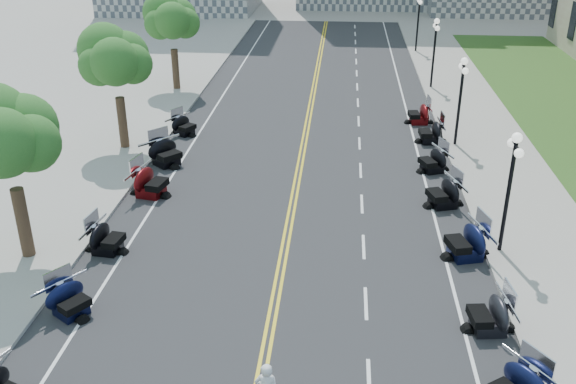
{
  "coord_description": "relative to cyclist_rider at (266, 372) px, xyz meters",
  "views": [
    {
      "loc": [
        2.1,
        -18.94,
        13.07
      ],
      "look_at": [
        0.04,
        4.74,
        2.0
      ],
      "focal_mm": 40.0,
      "sensor_mm": 36.0,
      "label": 1
    }
  ],
  "objects": [
    {
      "name": "lane_dash_11",
      "position": [
        2.79,
        26.01,
        -1.84
      ],
      "size": [
        0.12,
        2.0,
        0.0
      ],
      "primitive_type": "cube",
      "color": "white",
      "rests_on": "road"
    },
    {
      "name": "lane_dash_17",
      "position": [
        2.79,
        50.01,
        -1.84
      ],
      "size": [
        0.12,
        2.0,
        0.0
      ],
      "primitive_type": "cube",
      "color": "white",
      "rests_on": "road"
    },
    {
      "name": "tree_2",
      "position": [
        -10.41,
        8.01,
        2.9
      ],
      "size": [
        4.8,
        4.8,
        9.2
      ],
      "primitive_type": null,
      "color": "#235619",
      "rests_on": "sidewalk_south"
    },
    {
      "name": "motorcycle_s_9",
      "position": [
        -7.62,
        22.6,
        -1.22
      ],
      "size": [
        2.48,
        2.48,
        1.27
      ],
      "primitive_type": null,
      "rotation": [
        0.0,
        0.0,
        1.04
      ],
      "color": "black",
      "rests_on": "road"
    },
    {
      "name": "sidewalk_north",
      "position": [
        10.09,
        16.01,
        -1.78
      ],
      "size": [
        5.0,
        90.0,
        0.15
      ],
      "primitive_type": "cube",
      "color": "#9E9991",
      "rests_on": "ground"
    },
    {
      "name": "motorcycle_s_8",
      "position": [
        -7.46,
        17.88,
        -1.09
      ],
      "size": [
        3.09,
        3.09,
        1.53
      ],
      "primitive_type": null,
      "rotation": [
        0.0,
        0.0,
        0.84
      ],
      "color": "black",
      "rests_on": "road"
    },
    {
      "name": "street_lamp_2",
      "position": [
        8.19,
        10.01,
        0.75
      ],
      "size": [
        0.5,
        1.2,
        4.9
      ],
      "primitive_type": null,
      "color": "black",
      "rests_on": "sidewalk_north"
    },
    {
      "name": "motorcycle_n_9",
      "position": [
        6.87,
        22.49,
        -1.14
      ],
      "size": [
        2.17,
        2.17,
        1.43
      ],
      "primitive_type": null,
      "rotation": [
        0.0,
        0.0,
        -1.51
      ],
      "color": "black",
      "rests_on": "road"
    },
    {
      "name": "lane_dash_19",
      "position": [
        2.79,
        58.01,
        -1.84
      ],
      "size": [
        0.12,
        2.0,
        0.0
      ],
      "primitive_type": "cube",
      "color": "white",
      "rests_on": "road"
    },
    {
      "name": "lane_dash_16",
      "position": [
        2.79,
        46.01,
        -1.84
      ],
      "size": [
        0.12,
        2.0,
        0.0
      ],
      "primitive_type": "cube",
      "color": "white",
      "rests_on": "road"
    },
    {
      "name": "lane_dash_9",
      "position": [
        2.79,
        18.01,
        -1.84
      ],
      "size": [
        0.12,
        2.0,
        0.0
      ],
      "primitive_type": "cube",
      "color": "white",
      "rests_on": "road"
    },
    {
      "name": "lane_dash_12",
      "position": [
        2.79,
        30.01,
        -1.84
      ],
      "size": [
        0.12,
        2.0,
        0.0
      ],
      "primitive_type": "cube",
      "color": "white",
      "rests_on": "road"
    },
    {
      "name": "street_lamp_4",
      "position": [
        8.19,
        34.01,
        0.75
      ],
      "size": [
        0.5,
        1.2,
        4.9
      ],
      "primitive_type": null,
      "color": "black",
      "rests_on": "sidewalk_north"
    },
    {
      "name": "edge_line_south",
      "position": [
        -6.81,
        16.01,
        -1.84
      ],
      "size": [
        0.12,
        90.0,
        0.0
      ],
      "primitive_type": "cube",
      "color": "white",
      "rests_on": "road"
    },
    {
      "name": "motorcycle_n_5",
      "position": [
        6.75,
        4.83,
        -1.16
      ],
      "size": [
        2.19,
        2.19,
        1.38
      ],
      "primitive_type": null,
      "rotation": [
        0.0,
        0.0,
        -1.45
      ],
      "color": "black",
      "rests_on": "road"
    },
    {
      "name": "lane_dash_13",
      "position": [
        2.79,
        34.01,
        -1.84
      ],
      "size": [
        0.12,
        2.0,
        0.0
      ],
      "primitive_type": "cube",
      "color": "white",
      "rests_on": "road"
    },
    {
      "name": "motorcycle_n_8",
      "position": [
        6.48,
        18.22,
        -1.18
      ],
      "size": [
        2.51,
        2.51,
        1.35
      ],
      "primitive_type": null,
      "rotation": [
        0.0,
        0.0,
        -1.18
      ],
      "color": "black",
      "rests_on": "road"
    },
    {
      "name": "motorcycle_n_7",
      "position": [
        6.48,
        14.13,
        -1.13
      ],
      "size": [
        2.61,
        2.61,
        1.45
      ],
      "primitive_type": null,
      "rotation": [
        0.0,
        0.0,
        -1.26
      ],
      "color": "black",
      "rests_on": "road"
    },
    {
      "name": "lane_dash_5",
      "position": [
        2.79,
        2.01,
        -1.84
      ],
      "size": [
        0.12,
        2.0,
        0.0
      ],
      "primitive_type": "cube",
      "color": "white",
      "rests_on": "road"
    },
    {
      "name": "tree_3",
      "position": [
        -10.41,
        20.01,
        2.9
      ],
      "size": [
        4.8,
        4.8,
        9.2
      ],
      "primitive_type": null,
      "color": "#235619",
      "rests_on": "sidewalk_south"
    },
    {
      "name": "motorcycle_s_6",
      "position": [
        -7.47,
        8.73,
        -1.18
      ],
      "size": [
        2.15,
        2.15,
        1.34
      ],
      "primitive_type": null,
      "rotation": [
        0.0,
        0.0,
        1.44
      ],
      "color": "black",
      "rests_on": "road"
    },
    {
      "name": "cyclist_rider",
      "position": [
        0.0,
        0.0,
        0.0
      ],
      "size": [
        0.64,
        0.42,
        1.76
      ],
      "primitive_type": "imported",
      "rotation": [
        0.0,
        0.0,
        3.14
      ],
      "color": "beige",
      "rests_on": "bicycle"
    },
    {
      "name": "lane_dash_6",
      "position": [
        2.79,
        6.01,
        -1.84
      ],
      "size": [
        0.12,
        2.0,
        0.0
      ],
      "primitive_type": "cube",
      "color": "white",
      "rests_on": "road"
    },
    {
      "name": "lane_dash_10",
      "position": [
        2.79,
        22.01,
        -1.84
      ],
      "size": [
        0.12,
        2.0,
        0.0
      ],
      "primitive_type": "cube",
      "color": "white",
      "rests_on": "road"
    },
    {
      "name": "motorcycle_s_7",
      "position": [
        -7.21,
        14.09,
        -1.08
      ],
      "size": [
        2.61,
        2.61,
        1.54
      ],
      "primitive_type": null,
      "rotation": [
        0.0,
        0.0,
        1.36
      ],
      "color": "#590A0C",
      "rests_on": "road"
    },
    {
      "name": "lane_dash_15",
      "position": [
        2.79,
        42.01,
        -1.84
      ],
      "size": [
        0.12,
        2.0,
        0.0
      ],
      "primitive_type": "cube",
      "color": "white",
      "rests_on": "road"
    },
    {
      "name": "lane_dash_14",
      "position": [
        2.79,
        38.01,
        -1.84
      ],
      "size": [
        0.12,
        2.0,
        0.0
      ],
      "primitive_type": "cube",
      "color": "white",
      "rests_on": "road"
    },
    {
      "name": "lane_dash_18",
      "position": [
        2.79,
        54.01,
        -1.84
      ],
      "size": [
        0.12,
        2.0,
        0.0
      ],
      "primitive_type": "cube",
      "color": "white",
      "rests_on": "road"
    },
    {
      "name": "lane_dash_7",
      "position": [
        2.79,
        10.01,
        -1.84
      ],
      "size": [
        0.12,
        2.0,
        0.0
      ],
      "primitive_type": "cube",
      "color": "white",
      "rests_on": "road"
    },
    {
      "name": "street_lamp_5",
      "position": [
        8.19,
        46.01,
        0.75
      ],
      "size": [
        0.5,
        1.2,
        4.9
      ],
      "primitive_type": null,
      "color": "black",
      "rests_on": "sidewalk_north"
    },
    {
      "name": "sidewalk_south",
      "position": [
        -10.91,
        16.01,
        -1.78
      ],
      "size": [
        5.0,
        90.0,
        0.15
      ],
      "primitive_type": "cube",
      "color": "#9E9991",
      "rests_on": "ground"
    },
    {
      "name": "road",
      "position": [
        -0.41,
        16.01,
        -1.85
      ],
      "size": [
        16.0,
        90.0,
        0.01
      ],
      "primitive_type": "cube",
      "color": "#333335",
      "rests_on": "ground"
    },
    {
      "name": "tree_4",
      "position": [
        -10.41,
        32.01,
        2.9
      ],
      "size": [
        4.8,
        4.8,
        9.2
      ],
      "primitive_type": null,
      "color": "#235619",
      "rests_on": "sidewalk_south"
    },
    {
      "name": "lane_dash_8",
      "position": [
        2.79,
        14.01,
        -1.84
      ],
      "size": [
        0.12,
        2.0,
        0.0
      ],
      "primitive_type": "cube",
      "color": "white",
      "rests_on": "road"
    },
    {
      "name": "motorcycle_n_10",
      "position": [
        6.52,
        25.95,
        -1.16
      ],
      "size": [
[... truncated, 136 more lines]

